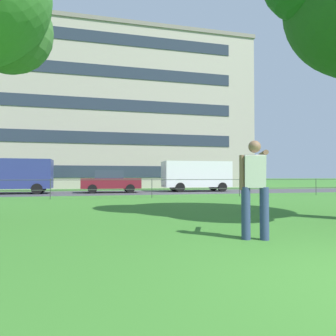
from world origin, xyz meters
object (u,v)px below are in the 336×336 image
object	(u,v)px
apartment_building_background	(78,117)
person_thrower	(255,186)
panel_van_far_right	(11,174)
panel_van_center	(196,174)
car_maroon_far_left	(110,181)

from	to	relation	value
apartment_building_background	person_thrower	bearing A→B (deg)	-81.97
panel_van_far_right	panel_van_center	distance (m)	12.69
car_maroon_far_left	apartment_building_background	distance (m)	17.02
panel_van_far_right	car_maroon_far_left	distance (m)	6.31
car_maroon_far_left	panel_van_center	bearing A→B (deg)	3.57
person_thrower	panel_van_far_right	bearing A→B (deg)	115.22
panel_van_center	person_thrower	bearing A→B (deg)	-105.67
car_maroon_far_left	panel_van_center	distance (m)	6.43
apartment_building_background	panel_van_far_right	bearing A→B (deg)	-102.61
panel_van_far_right	panel_van_center	size ratio (longest dim) A/B	1.00
panel_van_center	apartment_building_background	distance (m)	18.68
person_thrower	apartment_building_background	bearing A→B (deg)	98.03
panel_van_far_right	apartment_building_background	size ratio (longest dim) A/B	0.14
panel_van_far_right	panel_van_center	bearing A→B (deg)	1.83
panel_van_far_right	apartment_building_background	distance (m)	16.91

